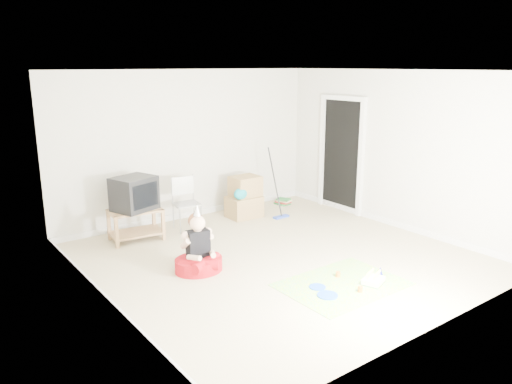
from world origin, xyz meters
TOP-DOWN VIEW (x-y plane):
  - ground at (0.00, 0.00)m, footprint 5.00×5.00m
  - doorway_recess at (2.48, 1.20)m, footprint 0.02×0.90m
  - tv_stand at (-1.32, 1.91)m, footprint 0.84×0.57m
  - crt_tv at (-1.32, 1.91)m, footprint 0.73×0.66m
  - folding_chair at (-0.42, 1.88)m, footprint 0.46×0.45m
  - cardboard_boxes at (0.75, 1.89)m, footprint 0.61×0.46m
  - floor_mop at (1.25, 1.45)m, footprint 0.31×0.41m
  - book_pile at (1.84, 2.12)m, footprint 0.27×0.30m
  - seated_woman at (-1.15, 0.27)m, footprint 0.71×0.71m
  - party_mat at (0.07, -1.18)m, footprint 1.52×1.10m
  - birthday_cake at (0.40, -1.40)m, footprint 0.33×0.30m
  - blue_plate_near at (-0.24, -1.06)m, footprint 0.25×0.25m
  - blue_plate_far at (-0.31, -1.30)m, footprint 0.28×0.28m
  - orange_cup_near at (0.19, -0.99)m, footprint 0.07×0.07m
  - orange_cup_far at (0.08, -1.47)m, footprint 0.07×0.07m
  - blue_party_hat at (0.61, -1.33)m, footprint 0.13×0.13m

SIDE VIEW (x-z plane):
  - ground at x=0.00m, z-range 0.00..0.00m
  - party_mat at x=0.07m, z-range 0.00..0.01m
  - blue_plate_near at x=-0.24m, z-range 0.01..0.02m
  - blue_plate_far at x=-0.31m, z-range 0.01..0.02m
  - birthday_cake at x=0.40m, z-range -0.03..0.11m
  - orange_cup_near at x=0.19m, z-range 0.01..0.07m
  - orange_cup_far at x=0.08m, z-range 0.01..0.08m
  - book_pile at x=1.84m, z-range 0.00..0.12m
  - blue_party_hat at x=0.61m, z-range 0.01..0.15m
  - seated_woman at x=-1.15m, z-range -0.26..0.67m
  - floor_mop at x=1.25m, z-range -0.36..0.88m
  - tv_stand at x=-1.32m, z-range 0.04..0.54m
  - cardboard_boxes at x=0.75m, z-range -0.01..0.72m
  - folding_chair at x=-0.42m, z-range -0.01..0.89m
  - crt_tv at x=-1.32m, z-range 0.49..1.01m
  - doorway_recess at x=2.48m, z-range 0.00..2.05m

